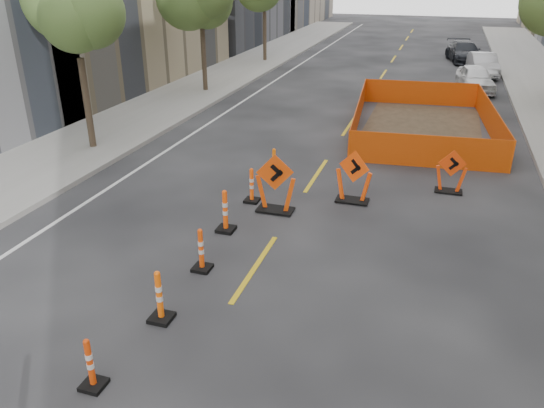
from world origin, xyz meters
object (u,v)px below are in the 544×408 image
(channelizer_7, at_px, (274,164))
(parked_car_near, at_px, (475,78))
(channelizer_3, at_px, (159,296))
(chevron_sign_left, at_px, (275,183))
(channelizer_6, at_px, (252,185))
(channelizer_5, at_px, (225,211))
(chevron_sign_center, at_px, (354,177))
(channelizer_2, at_px, (90,363))
(chevron_sign_right, at_px, (451,171))
(parked_car_far, at_px, (464,52))
(parked_car_mid, at_px, (483,65))
(channelizer_4, at_px, (201,250))

(channelizer_7, relative_size, parked_car_near, 0.26)
(channelizer_3, relative_size, parked_car_near, 0.28)
(channelizer_3, relative_size, chevron_sign_left, 0.65)
(channelizer_6, bearing_deg, channelizer_7, 88.15)
(channelizer_7, relative_size, chevron_sign_left, 0.60)
(channelizer_6, height_order, chevron_sign_left, chevron_sign_left)
(channelizer_5, distance_m, chevron_sign_center, 3.94)
(channelizer_2, distance_m, chevron_sign_right, 11.46)
(chevron_sign_center, distance_m, chevron_sign_right, 3.07)
(channelizer_7, xyz_separation_m, parked_car_far, (5.95, 24.93, 0.17))
(channelizer_5, relative_size, parked_car_mid, 0.28)
(channelizer_3, relative_size, parked_car_mid, 0.27)
(channelizer_4, xyz_separation_m, channelizer_5, (-0.21, 1.92, 0.05))
(channelizer_3, height_order, channelizer_4, channelizer_3)
(chevron_sign_left, distance_m, chevron_sign_right, 5.37)
(channelizer_6, relative_size, channelizer_7, 1.02)
(channelizer_3, relative_size, parked_car_far, 0.23)
(channelizer_2, relative_size, chevron_sign_right, 0.72)
(chevron_sign_center, height_order, parked_car_mid, chevron_sign_center)
(channelizer_4, xyz_separation_m, parked_car_mid, (6.85, 25.74, 0.15))
(channelizer_2, height_order, parked_car_near, parked_car_near)
(channelizer_4, distance_m, channelizer_5, 1.93)
(channelizer_4, xyz_separation_m, chevron_sign_right, (5.19, 6.28, 0.15))
(channelizer_2, bearing_deg, parked_car_mid, 76.65)
(parked_car_near, xyz_separation_m, parked_car_far, (-0.47, 9.52, 0.01))
(channelizer_5, height_order, chevron_sign_right, chevron_sign_right)
(chevron_sign_left, xyz_separation_m, chevron_sign_right, (4.55, 2.86, -0.17))
(parked_car_mid, bearing_deg, channelizer_7, -116.37)
(chevron_sign_right, bearing_deg, channelizer_2, -125.08)
(channelizer_3, height_order, chevron_sign_left, chevron_sign_left)
(channelizer_3, bearing_deg, channelizer_4, 90.59)
(parked_car_mid, bearing_deg, channelizer_4, -112.02)
(chevron_sign_center, bearing_deg, channelizer_5, -115.79)
(channelizer_4, bearing_deg, channelizer_6, 92.81)
(channelizer_4, bearing_deg, chevron_sign_right, 50.42)
(channelizer_2, relative_size, parked_car_near, 0.24)
(chevron_sign_center, bearing_deg, parked_car_far, 101.86)
(channelizer_6, bearing_deg, parked_car_far, 77.38)
(channelizer_2, relative_size, chevron_sign_left, 0.57)
(channelizer_3, xyz_separation_m, chevron_sign_center, (2.54, 6.63, 0.23))
(channelizer_2, bearing_deg, channelizer_3, 84.37)
(channelizer_2, bearing_deg, parked_car_far, 80.16)
(channelizer_6, distance_m, parked_car_mid, 23.01)
(channelizer_5, relative_size, chevron_sign_right, 0.85)
(chevron_sign_left, bearing_deg, channelizer_7, 89.30)
(channelizer_7, relative_size, parked_car_far, 0.22)
(chevron_sign_right, height_order, parked_car_far, parked_car_far)
(channelizer_4, height_order, channelizer_7, channelizer_4)
(channelizer_2, distance_m, chevron_sign_center, 8.98)
(channelizer_7, relative_size, chevron_sign_center, 0.65)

